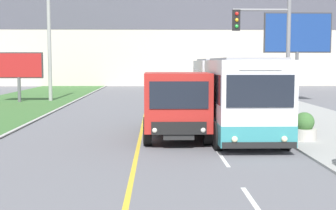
{
  "coord_description": "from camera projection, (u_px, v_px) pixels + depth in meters",
  "views": [
    {
      "loc": [
        0.65,
        -2.06,
        3.05
      ],
      "look_at": [
        1.1,
        15.7,
        1.4
      ],
      "focal_mm": 50.0,
      "sensor_mm": 36.0,
      "label": 1
    }
  ],
  "objects": [
    {
      "name": "apartment_block_background",
      "position": [
        151.0,
        8.0,
        61.58
      ],
      "size": [
        80.0,
        8.04,
        20.1
      ],
      "color": "beige",
      "rests_on": "ground_plane"
    },
    {
      "name": "city_bus",
      "position": [
        231.0,
        94.0,
        20.55
      ],
      "size": [
        2.63,
        11.51,
        3.19
      ],
      "color": "silver",
      "rests_on": "ground_plane"
    },
    {
      "name": "dump_truck",
      "position": [
        176.0,
        107.0,
        18.02
      ],
      "size": [
        2.5,
        6.51,
        2.64
      ],
      "color": "black",
      "rests_on": "ground_plane"
    },
    {
      "name": "car_distant",
      "position": [
        199.0,
        93.0,
        34.94
      ],
      "size": [
        1.8,
        4.3,
        1.45
      ],
      "color": "#2D4784",
      "rests_on": "ground_plane"
    },
    {
      "name": "utility_pole_far",
      "position": [
        49.0,
        42.0,
        36.0
      ],
      "size": [
        1.8,
        0.28,
        9.0
      ],
      "color": "#9E9E99",
      "rests_on": "ground_plane"
    },
    {
      "name": "traffic_light_mast",
      "position": [
        271.0,
        50.0,
        18.26
      ],
      "size": [
        2.28,
        0.32,
        5.45
      ],
      "color": "slate",
      "rests_on": "ground_plane"
    },
    {
      "name": "billboard_large",
      "position": [
        298.0,
        36.0,
        34.01
      ],
      "size": [
        4.93,
        0.24,
        6.6
      ],
      "color": "#59595B",
      "rests_on": "ground_plane"
    },
    {
      "name": "billboard_small",
      "position": [
        19.0,
        67.0,
        35.06
      ],
      "size": [
        3.64,
        0.24,
        3.75
      ],
      "color": "#59595B",
      "rests_on": "ground_plane"
    },
    {
      "name": "planter_round_second",
      "position": [
        304.0,
        128.0,
        17.77
      ],
      "size": [
        0.94,
        0.94,
        1.06
      ],
      "color": "#B7B2A8",
      "rests_on": "sidewalk_right"
    },
    {
      "name": "planter_round_third",
      "position": [
        271.0,
        114.0,
        22.38
      ],
      "size": [
        1.01,
        1.01,
        1.12
      ],
      "color": "#B7B2A8",
      "rests_on": "sidewalk_right"
    },
    {
      "name": "planter_round_far",
      "position": [
        255.0,
        105.0,
        27.0
      ],
      "size": [
        0.98,
        0.98,
        1.1
      ],
      "color": "#B7B2A8",
      "rests_on": "sidewalk_right"
    }
  ]
}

